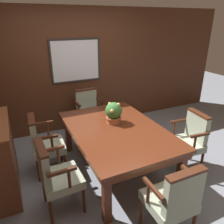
% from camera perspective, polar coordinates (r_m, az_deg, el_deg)
% --- Properties ---
extents(ground_plane, '(14.00, 14.00, 0.00)m').
position_cam_1_polar(ground_plane, '(3.52, 1.12, -15.56)').
color(ground_plane, gray).
extents(wall_back, '(7.20, 0.08, 2.45)m').
position_cam_1_polar(wall_back, '(4.59, -9.21, 10.49)').
color(wall_back, '#4C2816').
rests_on(wall_back, ground_plane).
extents(dining_table, '(1.28, 1.89, 0.73)m').
position_cam_1_polar(dining_table, '(3.25, 1.13, -5.61)').
color(dining_table, '#562614').
rests_on(dining_table, ground_plane).
extents(chair_head_near, '(0.52, 0.46, 0.94)m').
position_cam_1_polar(chair_head_near, '(2.45, 15.80, -20.89)').
color(chair_head_near, '#472314').
rests_on(chair_head_near, ground_plane).
extents(chair_head_far, '(0.54, 0.48, 0.94)m').
position_cam_1_polar(chair_head_far, '(4.40, -6.12, 0.50)').
color(chair_head_far, '#472314').
rests_on(chair_head_far, ground_plane).
extents(chair_right_near, '(0.50, 0.55, 0.94)m').
position_cam_1_polar(chair_right_near, '(3.55, 19.47, -6.51)').
color(chair_right_near, '#472314').
rests_on(chair_right_near, ground_plane).
extents(chair_left_far, '(0.48, 0.54, 0.94)m').
position_cam_1_polar(chair_left_far, '(3.42, -17.48, -7.43)').
color(chair_left_far, '#472314').
rests_on(chair_left_far, ground_plane).
extents(chair_left_near, '(0.47, 0.53, 0.94)m').
position_cam_1_polar(chair_left_near, '(2.74, -14.59, -15.42)').
color(chair_left_near, '#472314').
rests_on(chair_left_near, ground_plane).
extents(potted_plant, '(0.26, 0.27, 0.33)m').
position_cam_1_polar(potted_plant, '(3.32, 0.42, -0.15)').
color(potted_plant, '#B2603D').
rests_on(potted_plant, dining_table).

